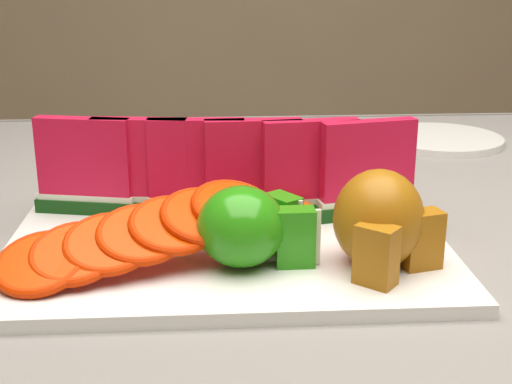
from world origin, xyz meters
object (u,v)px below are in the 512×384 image
Objects in this scene: pear_cluster at (381,222)px; fork at (184,166)px; platter at (227,243)px; side_plate at (440,139)px; apple_cluster at (250,227)px.

fork is at bearing 116.77° from pear_cluster.
pear_cluster is at bearing -28.94° from platter.
platter is 3.73× the size of pear_cluster.
platter is at bearing -130.16° from side_plate.
pear_cluster is (0.11, -0.01, 0.01)m from apple_cluster.
pear_cluster is (0.13, -0.07, 0.04)m from platter.
platter reaches higher than side_plate.
apple_cluster reaches higher than platter.
platter is 0.28m from fork.
apple_cluster reaches higher than side_plate.
fork is (-0.07, 0.34, -0.04)m from apple_cluster.
side_plate is 1.12× the size of fork.
platter is at bearing -80.11° from fork.
fork is at bearing 101.12° from apple_cluster.
pear_cluster is at bearing -5.61° from apple_cluster.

